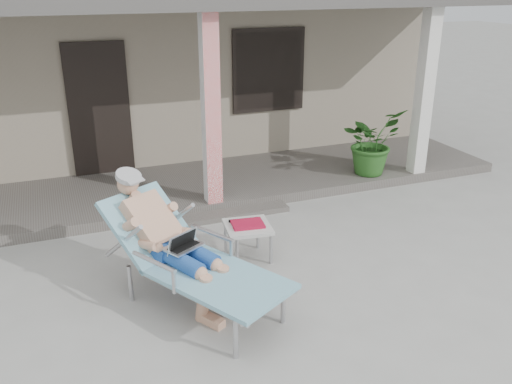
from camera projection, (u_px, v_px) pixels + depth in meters
name	position (u px, v px, depth m)	size (l,w,h in m)	color
ground	(271.00, 282.00, 6.01)	(60.00, 60.00, 0.00)	#9E9E99
house	(149.00, 56.00, 11.02)	(10.40, 5.40, 3.30)	gray
porch_deck	(198.00, 186.00, 8.58)	(10.00, 2.00, 0.15)	#605B56
porch_overhang	(191.00, 5.00, 7.53)	(10.00, 2.30, 2.85)	silver
porch_step	(220.00, 216.00, 7.60)	(2.00, 0.30, 0.07)	#605B56
lounger	(179.00, 227.00, 5.37)	(1.69, 2.17, 1.38)	#B7B7BC
side_table	(248.00, 228.00, 6.37)	(0.59, 0.59, 0.47)	beige
potted_palm	(371.00, 142.00, 8.74)	(0.96, 0.83, 1.06)	#26591E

